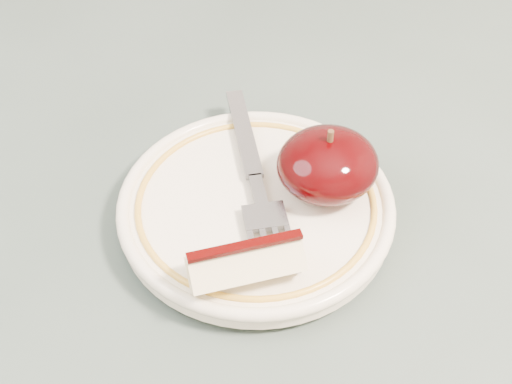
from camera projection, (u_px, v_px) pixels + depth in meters
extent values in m
cylinder|color=brown|center=(422.00, 203.00, 1.02)|extent=(0.05, 0.05, 0.71)
cylinder|color=#F1E9CA|center=(256.00, 218.00, 0.47)|extent=(0.10, 0.10, 0.01)
cylinder|color=#F1E9CA|center=(256.00, 209.00, 0.47)|extent=(0.18, 0.18, 0.01)
torus|color=#F1E9CA|center=(256.00, 204.00, 0.46)|extent=(0.18, 0.18, 0.01)
torus|color=gold|center=(256.00, 202.00, 0.46)|extent=(0.16, 0.16, 0.00)
ellipsoid|color=black|center=(328.00, 164.00, 0.46)|extent=(0.07, 0.06, 0.04)
cylinder|color=#472D19|center=(330.00, 138.00, 0.44)|extent=(0.00, 0.00, 0.01)
cube|color=beige|center=(245.00, 264.00, 0.41)|extent=(0.07, 0.03, 0.03)
cube|color=#2E0201|center=(245.00, 246.00, 0.40)|extent=(0.07, 0.01, 0.00)
cube|color=gray|center=(244.00, 132.00, 0.50)|extent=(0.02, 0.09, 0.00)
cube|color=gray|center=(258.00, 190.00, 0.46)|extent=(0.01, 0.03, 0.00)
cube|color=gray|center=(265.00, 217.00, 0.45)|extent=(0.03, 0.02, 0.00)
cube|color=gray|center=(292.00, 248.00, 0.43)|extent=(0.01, 0.04, 0.00)
cube|color=gray|center=(280.00, 250.00, 0.43)|extent=(0.01, 0.04, 0.00)
cube|color=gray|center=(267.00, 252.00, 0.43)|extent=(0.01, 0.04, 0.00)
cube|color=gray|center=(254.00, 253.00, 0.43)|extent=(0.01, 0.04, 0.00)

